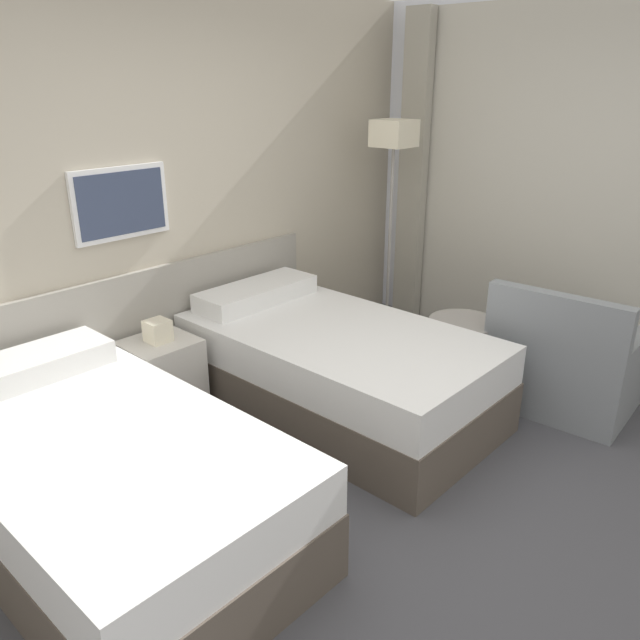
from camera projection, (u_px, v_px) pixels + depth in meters
The scene contains 9 objects.
ground_plane at pixel (398, 503), 3.31m from camera, with size 16.00×16.00×0.00m, color #47474C.
wall_headboard at pixel (158, 211), 4.07m from camera, with size 10.00×0.10×2.70m.
wall_window at pixel (630, 194), 4.40m from camera, with size 0.21×4.46×2.70m.
bed_near_door at pixel (105, 482), 2.98m from camera, with size 1.15×2.04×0.72m.
bed_near_window at pixel (336, 368), 4.14m from camera, with size 1.15×2.04×0.72m.
nightstand at pixel (163, 378), 4.05m from camera, with size 0.43×0.41×0.69m.
floor_lamp at pixel (393, 151), 4.91m from camera, with size 0.29×0.29×1.80m.
side_table at pixel (462, 342), 4.37m from camera, with size 0.48×0.48×0.54m.
armchair at pixel (564, 367), 4.23m from camera, with size 0.86×0.93×0.88m.
Camera 1 is at (-2.29, -1.54, 2.11)m, focal length 35.00 mm.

